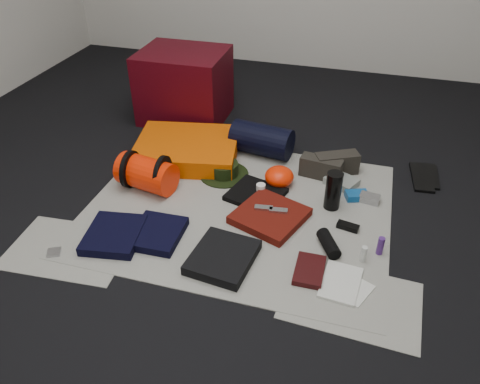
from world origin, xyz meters
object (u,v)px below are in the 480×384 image
(water_bottle, at_px, (333,191))
(paperback_book, at_px, (309,270))
(red_cabinet, at_px, (184,85))
(navy_duffel, at_px, (262,140))
(sleeping_pad, at_px, (187,149))
(compact_camera, at_px, (370,198))
(stuff_sack, at_px, (147,174))

(water_bottle, distance_m, paperback_book, 0.54)
(red_cabinet, height_order, water_bottle, red_cabinet)
(water_bottle, relative_size, paperback_book, 1.08)
(navy_duffel, bearing_deg, paperback_book, -55.49)
(water_bottle, bearing_deg, red_cabinet, 144.85)
(sleeping_pad, xyz_separation_m, compact_camera, (1.14, -0.17, -0.04))
(stuff_sack, height_order, paperback_book, stuff_sack)
(navy_duffel, distance_m, compact_camera, 0.78)
(red_cabinet, height_order, stuff_sack, red_cabinet)
(paperback_book, bearing_deg, water_bottle, 85.57)
(compact_camera, height_order, paperback_book, compact_camera)
(red_cabinet, height_order, paperback_book, red_cabinet)
(red_cabinet, distance_m, water_bottle, 1.43)
(paperback_book, bearing_deg, navy_duffel, 114.95)
(red_cabinet, xyz_separation_m, water_bottle, (1.17, -0.82, -0.13))
(water_bottle, bearing_deg, compact_camera, 28.68)
(sleeping_pad, relative_size, navy_duffel, 1.63)
(navy_duffel, xyz_separation_m, water_bottle, (0.50, -0.45, 0.01))
(navy_duffel, distance_m, water_bottle, 0.67)
(paperback_book, bearing_deg, compact_camera, 69.35)
(sleeping_pad, xyz_separation_m, stuff_sack, (-0.09, -0.38, 0.04))
(sleeping_pad, relative_size, paperback_book, 3.10)
(sleeping_pad, height_order, compact_camera, sleeping_pad)
(compact_camera, relative_size, paperback_book, 0.53)
(stuff_sack, relative_size, navy_duffel, 0.85)
(stuff_sack, xyz_separation_m, water_bottle, (1.04, 0.11, 0.01))
(sleeping_pad, bearing_deg, stuff_sack, -103.49)
(sleeping_pad, distance_m, navy_duffel, 0.47)
(sleeping_pad, xyz_separation_m, navy_duffel, (0.44, 0.17, 0.04))
(red_cabinet, distance_m, compact_camera, 1.55)
(sleeping_pad, distance_m, water_bottle, 0.99)
(sleeping_pad, height_order, navy_duffel, navy_duffel)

